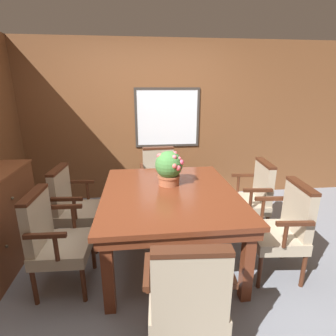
{
  "coord_description": "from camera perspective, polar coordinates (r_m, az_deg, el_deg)",
  "views": [
    {
      "loc": [
        -0.16,
        -2.27,
        1.76
      ],
      "look_at": [
        0.13,
        0.34,
        0.95
      ],
      "focal_mm": 28.0,
      "sensor_mm": 36.0,
      "label": 1
    }
  ],
  "objects": [
    {
      "name": "ground_plane",
      "position": [
        2.88,
        -1.99,
        -20.55
      ],
      "size": [
        14.0,
        14.0,
        0.0
      ],
      "primitive_type": "plane",
      "color": "gray"
    },
    {
      "name": "wall_back",
      "position": [
        4.19,
        -4.17,
        9.83
      ],
      "size": [
        7.2,
        0.08,
        2.45
      ],
      "color": "brown",
      "rests_on": "ground_plane"
    },
    {
      "name": "dining_table",
      "position": [
        2.71,
        0.36,
        -6.83
      ],
      "size": [
        1.35,
        1.6,
        0.75
      ],
      "color": "maroon",
      "rests_on": "ground_plane"
    },
    {
      "name": "chair_head_near",
      "position": [
        1.84,
        4.33,
        -26.08
      ],
      "size": [
        0.57,
        0.5,
        0.92
      ],
      "rotation": [
        0.0,
        0.0,
        3.07
      ],
      "color": "#472314",
      "rests_on": "ground_plane"
    },
    {
      "name": "chair_left_near",
      "position": [
        2.58,
        -23.59,
        -13.67
      ],
      "size": [
        0.48,
        0.56,
        0.92
      ],
      "rotation": [
        0.0,
        0.0,
        1.54
      ],
      "color": "#472314",
      "rests_on": "ground_plane"
    },
    {
      "name": "chair_head_far",
      "position": [
        3.83,
        -1.86,
        -2.03
      ],
      "size": [
        0.56,
        0.49,
        0.92
      ],
      "rotation": [
        0.0,
        0.0,
        0.06
      ],
      "color": "#472314",
      "rests_on": "ground_plane"
    },
    {
      "name": "chair_left_far",
      "position": [
        3.17,
        -20.06,
        -7.35
      ],
      "size": [
        0.5,
        0.57,
        0.92
      ],
      "rotation": [
        0.0,
        0.0,
        1.5
      ],
      "color": "#472314",
      "rests_on": "ground_plane"
    },
    {
      "name": "chair_right_far",
      "position": [
        3.36,
        17.89,
        -5.71
      ],
      "size": [
        0.51,
        0.57,
        0.92
      ],
      "rotation": [
        0.0,
        0.0,
        -1.67
      ],
      "color": "#472314",
      "rests_on": "ground_plane"
    },
    {
      "name": "chair_right_near",
      "position": [
        2.76,
        23.83,
        -11.52
      ],
      "size": [
        0.5,
        0.57,
        0.92
      ],
      "rotation": [
        0.0,
        0.0,
        -1.65
      ],
      "color": "#472314",
      "rests_on": "ground_plane"
    },
    {
      "name": "potted_plant",
      "position": [
        2.79,
        0.22,
        0.14
      ],
      "size": [
        0.3,
        0.3,
        0.37
      ],
      "color": "#9E5638",
      "rests_on": "dining_table"
    }
  ]
}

